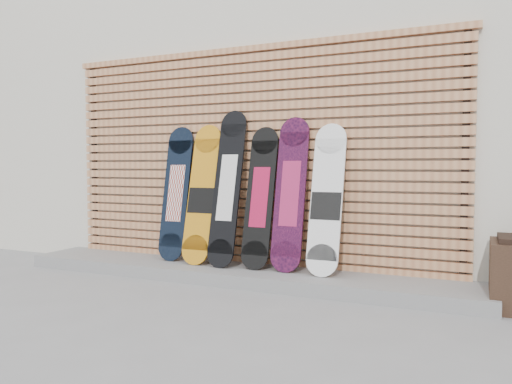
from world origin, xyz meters
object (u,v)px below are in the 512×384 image
at_px(snowboard_1, 202,195).
at_px(snowboard_2, 227,188).
at_px(snowboard_0, 176,193).
at_px(snowboard_3, 260,197).
at_px(snowboard_4, 290,193).
at_px(snowboard_5, 327,200).

xyz_separation_m(snowboard_1, snowboard_2, (0.30, -0.01, 0.08)).
relative_size(snowboard_1, snowboard_2, 0.91).
relative_size(snowboard_0, snowboard_1, 0.99).
xyz_separation_m(snowboard_3, snowboard_4, (0.31, 0.01, 0.04)).
distance_m(snowboard_0, snowboard_4, 1.28).
bearing_deg(snowboard_5, snowboard_4, 176.61).
distance_m(snowboard_2, snowboard_5, 1.01).
relative_size(snowboard_1, snowboard_5, 1.02).
distance_m(snowboard_2, snowboard_4, 0.65).
bearing_deg(snowboard_1, snowboard_5, 0.11).
bearing_deg(snowboard_5, snowboard_3, 178.73).
height_order(snowboard_1, snowboard_4, snowboard_4).
relative_size(snowboard_0, snowboard_4, 0.96).
bearing_deg(snowboard_3, snowboard_4, 1.21).
bearing_deg(snowboard_3, snowboard_0, 178.59).
distance_m(snowboard_0, snowboard_5, 1.64).
bearing_deg(snowboard_2, snowboard_4, 2.91).
height_order(snowboard_3, snowboard_5, snowboard_5).
bearing_deg(snowboard_2, snowboard_5, 0.67).
bearing_deg(snowboard_4, snowboard_5, -3.39).
height_order(snowboard_0, snowboard_2, snowboard_2).
relative_size(snowboard_3, snowboard_5, 0.99).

